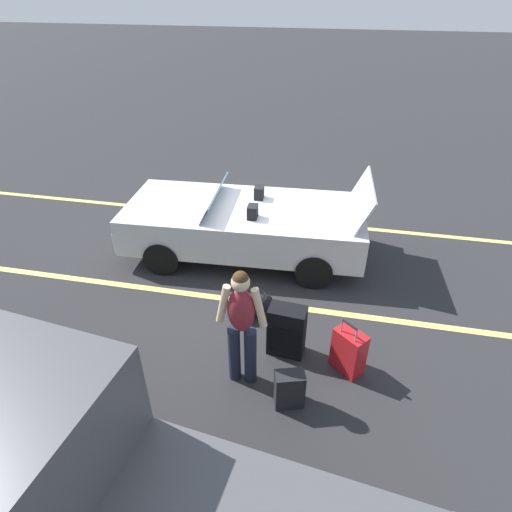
% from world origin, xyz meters
% --- Properties ---
extents(ground_plane, '(80.00, 80.00, 0.00)m').
position_xyz_m(ground_plane, '(0.00, 0.00, 0.00)').
color(ground_plane, '#28282B').
extents(lot_line_near, '(18.00, 0.12, 0.01)m').
position_xyz_m(lot_line_near, '(0.00, -1.34, 0.00)').
color(lot_line_near, '#EAE066').
rests_on(lot_line_near, ground_plane).
extents(lot_line_mid, '(18.00, 0.12, 0.01)m').
position_xyz_m(lot_line_mid, '(0.00, 1.36, 0.00)').
color(lot_line_mid, '#EAE066').
rests_on(lot_line_mid, ground_plane).
extents(lot_line_far, '(18.00, 0.12, 0.01)m').
position_xyz_m(lot_line_far, '(0.00, 4.06, 0.00)').
color(lot_line_far, '#EAE066').
rests_on(lot_line_far, ground_plane).
extents(convertible_car, '(4.26, 2.00, 1.52)m').
position_xyz_m(convertible_car, '(0.20, 0.01, 0.59)').
color(convertible_car, silver).
rests_on(convertible_car, ground_plane).
extents(suitcase_large_black, '(0.50, 0.34, 0.74)m').
position_xyz_m(suitcase_large_black, '(-1.08, 2.27, 0.37)').
color(suitcase_large_black, black).
rests_on(suitcase_large_black, ground_plane).
extents(suitcase_medium_bright, '(0.46, 0.44, 0.82)m').
position_xyz_m(suitcase_medium_bright, '(-1.89, 2.42, 0.31)').
color(suitcase_medium_bright, red).
rests_on(suitcase_medium_bright, ground_plane).
extents(suitcase_small_carryon, '(0.38, 0.30, 0.50)m').
position_xyz_m(suitcase_small_carryon, '(-1.23, 3.10, 0.25)').
color(suitcase_small_carryon, black).
rests_on(suitcase_small_carryon, ground_plane).
extents(duffel_bag, '(0.64, 0.68, 0.34)m').
position_xyz_m(duffel_bag, '(-0.52, 1.62, 0.16)').
color(duffel_bag, black).
rests_on(duffel_bag, ground_plane).
extents(traveler_person, '(0.60, 0.23, 1.65)m').
position_xyz_m(traveler_person, '(-0.62, 2.84, 0.93)').
color(traveler_person, '#1E2338').
rests_on(traveler_person, ground_plane).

